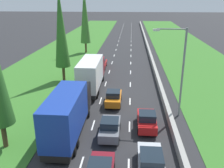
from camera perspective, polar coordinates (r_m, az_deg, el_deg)
name	(u,v)px	position (r m, az deg, el deg)	size (l,w,h in m)	color
ground_plane	(124,47)	(61.07, 2.76, 8.42)	(300.00, 300.00, 0.00)	#28282B
grass_verge_left	(73,47)	(62.71, -9.01, 8.52)	(14.00, 140.00, 0.04)	#387528
grass_verge_right	(184,48)	(62.35, 16.18, 7.93)	(14.00, 140.00, 0.04)	#387528
median_barrier	(147,46)	(61.10, 8.17, 8.66)	(0.44, 120.00, 0.85)	#9E9B93
lane_markings	(124,47)	(61.07, 2.76, 8.43)	(3.64, 116.00, 0.01)	white
silver_sedan_right_lane	(151,163)	(18.13, 8.97, -17.61)	(1.82, 4.50, 1.64)	silver
blue_box_truck_left_lane	(68,112)	(21.96, -10.02, -6.46)	(2.46, 9.40, 4.18)	black
red_hatchback_right_lane	(147,120)	(23.44, 8.02, -8.28)	(1.74, 3.90, 1.72)	red
grey_hatchback_centre_lane	(110,128)	(22.00, -0.47, -10.04)	(1.74, 3.90, 1.72)	slate
white_box_truck_left_lane	(91,74)	(32.51, -4.76, 2.42)	(2.46, 9.40, 4.18)	black
red_sedan_left_lane	(101,63)	(42.86, -2.59, 4.77)	(1.82, 4.50, 1.64)	red
orange_hatchback_centre_lane	(114,98)	(28.19, 0.36, -3.14)	(1.74, 3.90, 1.72)	orange
poplar_tree_second	(61,28)	(35.54, -11.75, 12.45)	(2.13, 2.13, 13.05)	#4C3823
poplar_tree_third	(85,15)	(54.35, -6.30, 15.54)	(2.15, 2.15, 14.02)	#4C3823
street_light_mast	(180,67)	(25.01, 15.32, 3.84)	(3.20, 0.28, 9.00)	gray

